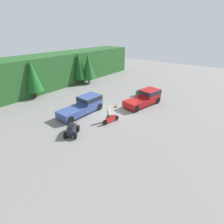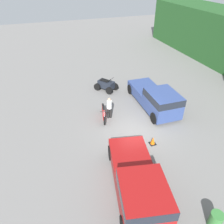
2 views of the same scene
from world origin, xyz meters
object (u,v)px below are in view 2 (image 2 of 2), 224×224
object	(u,v)px
dirt_bike	(104,113)
quad_atv	(106,85)
pickup_truck_red	(139,184)
pickup_truck_second	(156,98)
rider_person	(109,107)
traffic_cone	(153,141)
steel_barrel	(215,220)

from	to	relation	value
dirt_bike	quad_atv	size ratio (longest dim) A/B	0.97
dirt_bike	pickup_truck_red	bearing A→B (deg)	9.26
pickup_truck_second	rider_person	size ratio (longest dim) A/B	3.44
rider_person	traffic_cone	xyz separation A→B (m)	(3.82, 1.77, -0.70)
pickup_truck_red	quad_atv	world-z (taller)	pickup_truck_red
dirt_bike	steel_barrel	bearing A→B (deg)	25.62
pickup_truck_second	traffic_cone	distance (m)	4.43
pickup_truck_red	dirt_bike	world-z (taller)	pickup_truck_red
pickup_truck_second	quad_atv	bearing A→B (deg)	-146.87
pickup_truck_red	steel_barrel	distance (m)	3.69
rider_person	steel_barrel	distance (m)	9.86
pickup_truck_red	dirt_bike	distance (m)	7.35
quad_atv	rider_person	distance (m)	4.63
steel_barrel	quad_atv	bearing A→B (deg)	-177.44
rider_person	traffic_cone	distance (m)	4.27
pickup_truck_red	quad_atv	bearing A→B (deg)	-178.48
quad_atv	rider_person	bearing A→B (deg)	-51.64
dirt_bike	traffic_cone	distance (m)	4.51
dirt_bike	steel_barrel	world-z (taller)	dirt_bike
quad_atv	traffic_cone	bearing A→B (deg)	-32.82
rider_person	dirt_bike	bearing A→B (deg)	-92.14
rider_person	steel_barrel	bearing A→B (deg)	20.81
dirt_bike	steel_barrel	distance (m)	10.03
dirt_bike	quad_atv	xyz separation A→B (m)	(-4.36, 1.60, 0.04)
steel_barrel	pickup_truck_second	bearing A→B (deg)	167.14
pickup_truck_red	rider_person	size ratio (longest dim) A/B	3.42
pickup_truck_red	pickup_truck_second	xyz separation A→B (m)	(-7.15, 4.88, 0.00)
rider_person	traffic_cone	size ratio (longest dim) A/B	3.19
quad_atv	rider_person	world-z (taller)	rider_person
quad_atv	traffic_cone	distance (m)	8.31
pickup_truck_second	steel_barrel	xyz separation A→B (m)	(9.61, -2.19, -0.60)
dirt_bike	steel_barrel	size ratio (longest dim) A/B	2.62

